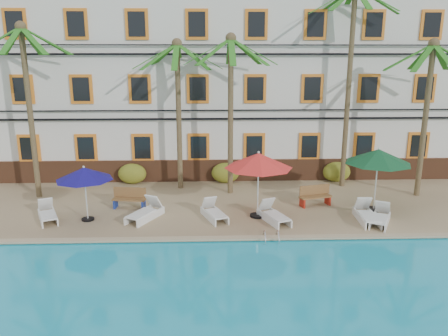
{
  "coord_description": "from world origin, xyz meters",
  "views": [
    {
      "loc": [
        -0.93,
        -16.08,
        6.92
      ],
      "look_at": [
        -0.27,
        3.0,
        2.0
      ],
      "focal_mm": 35.0,
      "sensor_mm": 36.0,
      "label": 1
    }
  ],
  "objects_px": {
    "palm_d": "(350,63)",
    "pool_ladder": "(271,239)",
    "umbrella_green": "(378,157)",
    "lounger_b": "(145,212)",
    "palm_c": "(231,93)",
    "lounger_a": "(47,214)",
    "lounger_c": "(214,212)",
    "palm_b": "(178,94)",
    "palm_e": "(428,97)",
    "lounger_e": "(367,215)",
    "lounger_f": "(380,217)",
    "lounger_d": "(273,215)",
    "umbrella_blue": "(84,174)",
    "bench_right": "(315,195)",
    "umbrella_red": "(258,161)",
    "bench_left": "(130,198)",
    "palm_a": "(27,88)"
  },
  "relations": [
    {
      "from": "palm_a",
      "to": "umbrella_blue",
      "type": "distance_m",
      "value": 5.6
    },
    {
      "from": "palm_a",
      "to": "umbrella_red",
      "type": "bearing_deg",
      "value": -16.57
    },
    {
      "from": "umbrella_blue",
      "to": "lounger_e",
      "type": "relative_size",
      "value": 1.2
    },
    {
      "from": "palm_c",
      "to": "lounger_e",
      "type": "relative_size",
      "value": 3.96
    },
    {
      "from": "bench_right",
      "to": "pool_ladder",
      "type": "relative_size",
      "value": 2.11
    },
    {
      "from": "palm_d",
      "to": "umbrella_blue",
      "type": "bearing_deg",
      "value": -159.23
    },
    {
      "from": "palm_b",
      "to": "pool_ladder",
      "type": "distance_m",
      "value": 9.14
    },
    {
      "from": "lounger_d",
      "to": "palm_b",
      "type": "bearing_deg",
      "value": 130.34
    },
    {
      "from": "lounger_e",
      "to": "palm_e",
      "type": "bearing_deg",
      "value": 42.32
    },
    {
      "from": "palm_e",
      "to": "lounger_b",
      "type": "xyz_separation_m",
      "value": [
        -12.92,
        -2.78,
        -4.53
      ]
    },
    {
      "from": "palm_a",
      "to": "bench_right",
      "type": "xyz_separation_m",
      "value": [
        13.13,
        -1.69,
        -4.77
      ]
    },
    {
      "from": "umbrella_green",
      "to": "lounger_b",
      "type": "distance_m",
      "value": 10.26
    },
    {
      "from": "palm_c",
      "to": "lounger_b",
      "type": "height_order",
      "value": "palm_c"
    },
    {
      "from": "palm_e",
      "to": "bench_left",
      "type": "xyz_separation_m",
      "value": [
        -13.81,
        -1.37,
        -4.36
      ]
    },
    {
      "from": "palm_d",
      "to": "umbrella_red",
      "type": "relative_size",
      "value": 3.51
    },
    {
      "from": "palm_c",
      "to": "lounger_e",
      "type": "xyz_separation_m",
      "value": [
        5.47,
        -4.08,
        -4.68
      ]
    },
    {
      "from": "palm_b",
      "to": "lounger_f",
      "type": "distance_m",
      "value": 11.01
    },
    {
      "from": "umbrella_green",
      "to": "pool_ladder",
      "type": "bearing_deg",
      "value": -148.82
    },
    {
      "from": "palm_d",
      "to": "lounger_d",
      "type": "bearing_deg",
      "value": -131.3
    },
    {
      "from": "umbrella_blue",
      "to": "lounger_e",
      "type": "bearing_deg",
      "value": -2.64
    },
    {
      "from": "lounger_b",
      "to": "pool_ladder",
      "type": "xyz_separation_m",
      "value": [
        5.0,
        -2.31,
        -0.3
      ]
    },
    {
      "from": "umbrella_green",
      "to": "lounger_b",
      "type": "bearing_deg",
      "value": -175.88
    },
    {
      "from": "lounger_a",
      "to": "lounger_f",
      "type": "distance_m",
      "value": 13.77
    },
    {
      "from": "bench_left",
      "to": "bench_right",
      "type": "height_order",
      "value": "same"
    },
    {
      "from": "palm_b",
      "to": "palm_c",
      "type": "distance_m",
      "value": 2.73
    },
    {
      "from": "umbrella_red",
      "to": "lounger_a",
      "type": "distance_m",
      "value": 9.08
    },
    {
      "from": "lounger_a",
      "to": "lounger_d",
      "type": "height_order",
      "value": "lounger_d"
    },
    {
      "from": "palm_c",
      "to": "lounger_f",
      "type": "relative_size",
      "value": 4.1
    },
    {
      "from": "umbrella_red",
      "to": "palm_e",
      "type": "bearing_deg",
      "value": 18.16
    },
    {
      "from": "lounger_a",
      "to": "lounger_c",
      "type": "height_order",
      "value": "lounger_a"
    },
    {
      "from": "palm_d",
      "to": "lounger_f",
      "type": "height_order",
      "value": "palm_d"
    },
    {
      "from": "lounger_f",
      "to": "bench_right",
      "type": "bearing_deg",
      "value": 132.2
    },
    {
      "from": "palm_a",
      "to": "lounger_b",
      "type": "relative_size",
      "value": 4.03
    },
    {
      "from": "lounger_a",
      "to": "lounger_e",
      "type": "relative_size",
      "value": 0.97
    },
    {
      "from": "palm_c",
      "to": "pool_ladder",
      "type": "height_order",
      "value": "palm_c"
    },
    {
      "from": "palm_c",
      "to": "umbrella_green",
      "type": "height_order",
      "value": "palm_c"
    },
    {
      "from": "palm_b",
      "to": "palm_e",
      "type": "xyz_separation_m",
      "value": [
        11.72,
        -1.66,
        -0.02
      ]
    },
    {
      "from": "palm_e",
      "to": "lounger_e",
      "type": "xyz_separation_m",
      "value": [
        -3.71,
        -3.38,
        -4.54
      ]
    },
    {
      "from": "palm_b",
      "to": "bench_right",
      "type": "height_order",
      "value": "palm_b"
    },
    {
      "from": "lounger_e",
      "to": "lounger_f",
      "type": "height_order",
      "value": "lounger_e"
    },
    {
      "from": "palm_b",
      "to": "palm_c",
      "type": "bearing_deg",
      "value": -20.7
    },
    {
      "from": "palm_d",
      "to": "umbrella_red",
      "type": "bearing_deg",
      "value": -138.27
    },
    {
      "from": "lounger_f",
      "to": "bench_left",
      "type": "xyz_separation_m",
      "value": [
        -10.56,
        2.3,
        0.19
      ]
    },
    {
      "from": "lounger_a",
      "to": "bench_left",
      "type": "xyz_separation_m",
      "value": [
        3.18,
        1.42,
        0.2
      ]
    },
    {
      "from": "palm_d",
      "to": "lounger_b",
      "type": "distance_m",
      "value": 12.29
    },
    {
      "from": "palm_b",
      "to": "lounger_b",
      "type": "height_order",
      "value": "palm_b"
    },
    {
      "from": "lounger_c",
      "to": "lounger_e",
      "type": "distance_m",
      "value": 6.35
    },
    {
      "from": "umbrella_blue",
      "to": "lounger_f",
      "type": "bearing_deg",
      "value": -3.93
    },
    {
      "from": "palm_d",
      "to": "pool_ladder",
      "type": "xyz_separation_m",
      "value": [
        -4.72,
        -6.85,
        -6.31
      ]
    },
    {
      "from": "palm_b",
      "to": "umbrella_green",
      "type": "xyz_separation_m",
      "value": [
        8.81,
        -3.72,
        -2.41
      ]
    }
  ]
}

